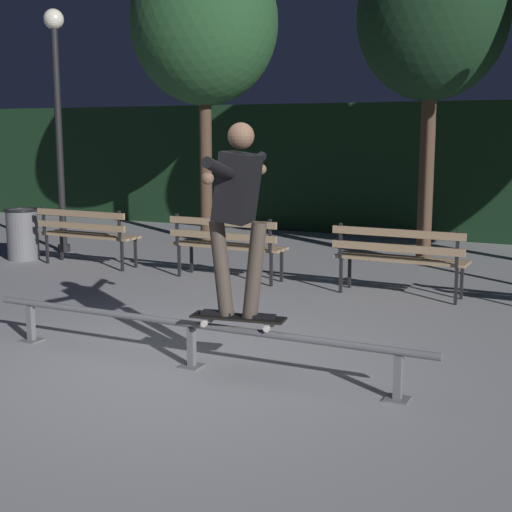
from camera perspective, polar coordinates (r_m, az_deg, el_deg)
ground_plane at (r=6.12m, az=-5.71°, el=-9.05°), size 90.00×90.00×0.00m
hedge_backdrop at (r=14.28m, az=13.43°, el=6.67°), size 24.00×1.20×2.53m
grind_rail at (r=6.13m, az=-5.14°, el=-5.93°), size 4.18×0.18×0.40m
skateboard at (r=5.88m, az=-1.43°, el=-4.93°), size 0.80×0.31×0.09m
skateboarder at (r=5.72m, az=-1.44°, el=4.18°), size 0.63×1.40×1.56m
park_bench_leftmost at (r=10.92m, az=-13.30°, el=1.96°), size 1.61×0.45×0.88m
park_bench_left_center at (r=9.63m, az=-2.36°, el=1.20°), size 1.61×0.45×0.88m
park_bench_right_center at (r=8.79m, az=11.26°, el=0.19°), size 1.61×0.45×0.88m
tree_far_left at (r=13.12m, az=-4.12°, el=17.88°), size 2.57×2.57×5.26m
tree_behind_benches at (r=11.22m, az=13.80°, el=17.83°), size 2.18×2.18×4.82m
lamp_post_left at (r=12.31m, az=-15.45°, el=11.80°), size 0.32×0.32×3.90m
trash_can at (r=11.83m, az=-18.00°, el=1.72°), size 0.52×0.52×0.80m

